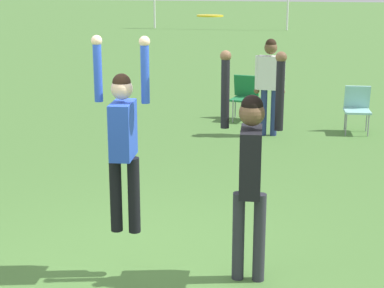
% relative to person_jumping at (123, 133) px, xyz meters
% --- Properties ---
extents(ground_plane, '(120.00, 120.00, 0.00)m').
position_rel_person_jumping_xyz_m(ground_plane, '(0.15, -0.01, -1.47)').
color(ground_plane, '#4C7A38').
extents(person_jumping, '(0.56, 0.42, 1.94)m').
position_rel_person_jumping_xyz_m(person_jumping, '(0.00, 0.00, 0.00)').
color(person_jumping, black).
rests_on(person_jumping, ground_plane).
extents(person_defending, '(0.61, 0.47, 2.27)m').
position_rel_person_jumping_xyz_m(person_defending, '(1.22, 0.08, -0.25)').
color(person_defending, '#2D2D38').
rests_on(person_defending, ground_plane).
extents(frisbee, '(0.24, 0.24, 0.02)m').
position_rel_person_jumping_xyz_m(frisbee, '(0.82, 0.11, 1.11)').
color(frisbee, yellow).
extents(camping_chair_0, '(0.61, 0.65, 0.90)m').
position_rel_person_jumping_xyz_m(camping_chair_0, '(0.51, 7.18, -0.94)').
color(camping_chair_0, gray).
rests_on(camping_chair_0, ground_plane).
extents(camping_chair_2, '(0.50, 0.54, 0.88)m').
position_rel_person_jumping_xyz_m(camping_chair_2, '(2.69, 6.47, -0.95)').
color(camping_chair_2, gray).
rests_on(camping_chair_2, ground_plane).
extents(person_spectator_near, '(0.57, 0.23, 1.79)m').
position_rel_person_jumping_xyz_m(person_spectator_near, '(1.06, 5.94, -0.39)').
color(person_spectator_near, navy).
rests_on(person_spectator_near, ground_plane).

